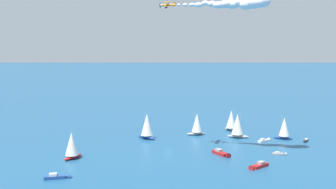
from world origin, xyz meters
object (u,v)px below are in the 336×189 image
Objects in this scene: motorboat_near_centre at (280,154)px; sailboat_offshore at (197,124)px; sailboat_mid_cluster at (284,128)px; motorboat_outer_ring_e at (58,177)px; motorboat_outer_ring_c at (306,141)px; sailboat_far_stbd at (231,120)px; biplane_lead at (167,5)px; sailboat_ahead at (147,126)px; sailboat_outer_ring_a at (72,145)px; motorboat_outer_ring_b at (258,166)px; motorboat_outer_ring_d at (264,140)px; motorboat_far_port at (222,153)px; sailboat_inshore at (238,125)px.

sailboat_offshore is (4.51, 48.95, 5.21)m from motorboat_near_centre.
motorboat_outer_ring_e is at bearing 164.84° from sailboat_mid_cluster.
motorboat_outer_ring_c is at bearing -19.68° from motorboat_outer_ring_e.
motorboat_outer_ring_c is at bearing -83.52° from sailboat_far_stbd.
motorboat_near_centre is 48.99m from sailboat_far_stbd.
motorboat_outer_ring_e is at bearing 176.01° from biplane_lead.
sailboat_ahead is 1.13× the size of sailboat_outer_ring_a.
motorboat_outer_ring_b is 74.10m from biplane_lead.
motorboat_outer_ring_b is at bearing -153.22° from motorboat_outer_ring_d.
motorboat_outer_ring_d is 99.11m from motorboat_outer_ring_e.
sailboat_offshore is 1.75× the size of biplane_lead.
sailboat_offshore is (21.99, 31.63, 4.89)m from motorboat_far_port.
sailboat_outer_ring_a reaches higher than motorboat_outer_ring_b.
sailboat_ahead is at bearing 91.85° from motorboat_far_port.
motorboat_far_port is 34.15m from sailboat_inshore.
motorboat_outer_ring_e is (-84.69, -7.64, -4.98)m from sailboat_offshore.
sailboat_outer_ring_a is 1.44× the size of motorboat_outer_ring_e.
motorboat_outer_ring_c is at bearing -46.30° from motorboat_outer_ring_d.
sailboat_offshore is 58.20m from motorboat_outer_ring_b.
sailboat_outer_ring_a is (-88.49, 16.64, 0.01)m from sailboat_far_stbd.
biplane_lead is at bearing 127.70° from motorboat_near_centre.
biplane_lead is at bearing 148.70° from motorboat_outer_ring_c.
sailboat_offshore is 43.09m from sailboat_mid_cluster.
biplane_lead is at bearing 154.63° from motorboat_outer_ring_d.
sailboat_outer_ring_a is 24.43m from motorboat_outer_ring_e.
sailboat_mid_cluster is (45.98, -49.13, -0.94)m from sailboat_ahead.
sailboat_mid_cluster is 101.72m from sailboat_outer_ring_a.
motorboat_near_centre is 29.54m from motorboat_outer_ring_c.
motorboat_outer_ring_c is (15.85, -28.27, -5.74)m from sailboat_inshore.
motorboat_outer_ring_d reaches higher than motorboat_near_centre.
sailboat_outer_ring_a is 1.75× the size of biplane_lead.
motorboat_outer_ring_b reaches higher than motorboat_outer_ring_d.
motorboat_outer_ring_d is 0.87× the size of motorboat_outer_ring_e.
sailboat_far_stbd and sailboat_offshore have the same top height.
sailboat_offshore is 1.66× the size of motorboat_outer_ring_d.
motorboat_outer_ring_b is (-46.97, -44.45, -4.93)m from sailboat_far_stbd.
sailboat_offshore is at bearing -7.97° from sailboat_outer_ring_a.
sailboat_far_stbd is at bearing -10.65° from sailboat_outer_ring_a.
sailboat_inshore is at bearing -9.79° from biplane_lead.
biplane_lead is at bearing -175.69° from sailboat_far_stbd.
motorboat_near_centre is 78.23m from biplane_lead.
motorboat_outer_ring_d is at bearing 26.78° from motorboat_outer_ring_b.
sailboat_mid_cluster is at bearing -53.39° from sailboat_inshore.
sailboat_offshore is at bearing 121.59° from sailboat_mid_cluster.
motorboat_outer_ring_c is 19.85m from motorboat_outer_ring_d.
sailboat_far_stbd is 64.86m from motorboat_outer_ring_b.
motorboat_far_port is 44.43m from sailboat_ahead.
sailboat_offshore is at bearing 55.19° from motorboat_far_port.
motorboat_far_port reaches higher than motorboat_outer_ring_d.
sailboat_mid_cluster is at bearing 24.33° from motorboat_near_centre.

